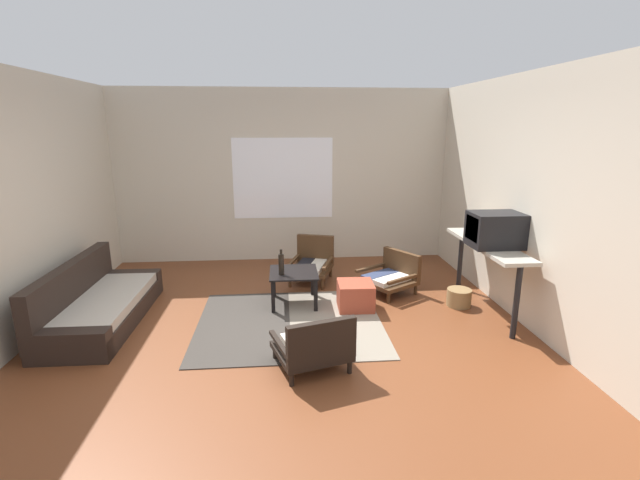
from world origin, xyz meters
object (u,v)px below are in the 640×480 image
armchair_by_window (312,262)px  armchair_corner (391,275)px  couch (98,305)px  crt_television (495,230)px  coffee_table (294,278)px  glass_bottle (281,264)px  console_shelf (487,251)px  ottoman_orange (355,296)px  clay_vase (478,227)px  armchair_striped_foreground (314,346)px  wicker_basket (459,297)px

armchair_by_window → armchair_corner: armchair_by_window is taller
couch → crt_television: 4.49m
coffee_table → glass_bottle: bearing=-147.6°
crt_television → console_shelf: bearing=88.8°
couch → ottoman_orange: 2.92m
coffee_table → console_shelf: (2.23, -0.39, 0.39)m
couch → clay_vase: size_ratio=6.24×
armchair_corner → crt_television: bearing=-42.8°
armchair_striped_foreground → armchair_corner: 2.22m
couch → wicker_basket: 4.19m
couch → armchair_corner: size_ratio=2.30×
ottoman_orange → console_shelf: 1.61m
armchair_by_window → glass_bottle: size_ratio=2.49×
armchair_striped_foreground → ottoman_orange: size_ratio=1.84×
glass_bottle → clay_vase: bearing=-0.1°
coffee_table → armchair_by_window: bearing=71.8°
crt_television → wicker_basket: size_ratio=1.90×
crt_television → glass_bottle: bearing=169.4°
armchair_striped_foreground → coffee_table: bearing=95.0°
crt_television → glass_bottle: crt_television is taller
couch → armchair_striped_foreground: couch is taller
couch → coffee_table: couch is taller
couch → wicker_basket: bearing=1.5°
ottoman_orange → armchair_by_window: bearing=112.2°
couch → coffee_table: size_ratio=3.17×
couch → armchair_by_window: size_ratio=2.50×
couch → glass_bottle: glass_bottle is taller
couch → armchair_by_window: (2.48, 1.22, 0.06)m
crt_television → wicker_basket: 0.99m
armchair_corner → ottoman_orange: 0.78m
armchair_striped_foreground → clay_vase: (2.09, 1.47, 0.71)m
armchair_corner → glass_bottle: bearing=-163.9°
ottoman_orange → clay_vase: bearing=4.3°
armchair_by_window → crt_television: 2.51m
ottoman_orange → armchair_striped_foreground: bearing=-113.6°
armchair_striped_foreground → console_shelf: (2.09, 1.18, 0.49)m
glass_bottle → ottoman_orange: bearing=-7.7°
armchair_corner → crt_television: 1.49m
armchair_striped_foreground → ottoman_orange: bearing=66.4°
console_shelf → clay_vase: bearing=90.0°
glass_bottle → wicker_basket: 2.20m
console_shelf → glass_bottle: bearing=173.0°
wicker_basket → coffee_table: bearing=173.3°
armchair_by_window → ottoman_orange: size_ratio=1.86×
crt_television → wicker_basket: bearing=126.8°
armchair_corner → clay_vase: bearing=-24.4°
coffee_table → crt_television: bearing=-13.6°
armchair_by_window → armchair_striped_foreground: size_ratio=1.01×
couch → ottoman_orange: bearing=2.7°
couch → armchair_striped_foreground: (2.32, -1.22, 0.03)m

